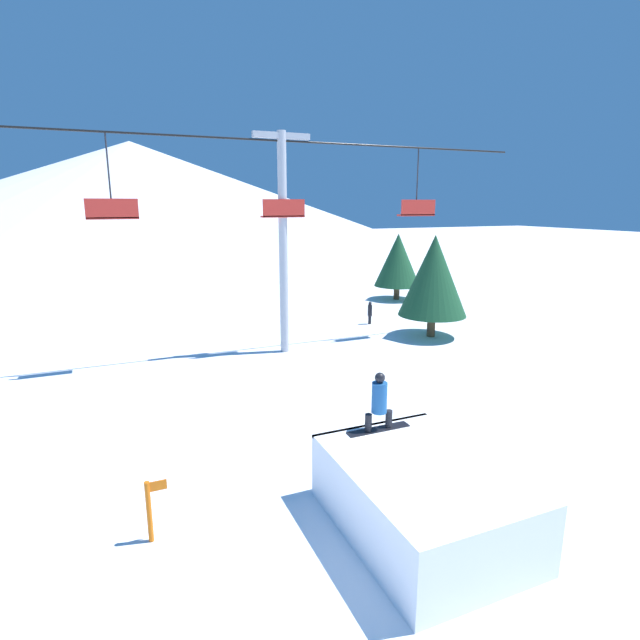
# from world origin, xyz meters

# --- Properties ---
(ground_plane) EXTENTS (220.00, 220.00, 0.00)m
(ground_plane) POSITION_xyz_m (0.00, 0.00, 0.00)
(ground_plane) COLOR white
(mountain_ridge) EXTENTS (87.13, 87.13, 15.32)m
(mountain_ridge) POSITION_xyz_m (0.00, 75.44, 7.66)
(mountain_ridge) COLOR silver
(mountain_ridge) RESTS_ON ground_plane
(snow_ramp) EXTENTS (2.96, 4.11, 1.43)m
(snow_ramp) POSITION_xyz_m (0.73, 0.97, 0.71)
(snow_ramp) COLOR white
(snow_ramp) RESTS_ON ground_plane
(snowboarder) EXTENTS (1.49, 0.34, 1.34)m
(snowboarder) POSITION_xyz_m (0.71, 2.66, 2.09)
(snowboarder) COLOR black
(snowboarder) RESTS_ON snow_ramp
(chairlift) EXTENTS (23.12, 0.44, 9.22)m
(chairlift) POSITION_xyz_m (2.36, 13.74, 5.59)
(chairlift) COLOR #B2B2B7
(chairlift) RESTS_ON ground_plane
(pine_tree_near) EXTENTS (3.27, 3.27, 4.95)m
(pine_tree_near) POSITION_xyz_m (9.79, 13.36, 3.00)
(pine_tree_near) COLOR #4C3823
(pine_tree_near) RESTS_ON ground_plane
(pine_tree_far) EXTENTS (3.08, 3.08, 4.45)m
(pine_tree_far) POSITION_xyz_m (13.43, 22.43, 2.68)
(pine_tree_far) COLOR #4C3823
(pine_tree_far) RESTS_ON ground_plane
(trail_marker) EXTENTS (0.41, 0.10, 1.26)m
(trail_marker) POSITION_xyz_m (-4.20, 2.74, 0.68)
(trail_marker) COLOR orange
(trail_marker) RESTS_ON ground_plane
(distant_skier) EXTENTS (0.24, 0.24, 1.23)m
(distant_skier) POSITION_xyz_m (8.29, 16.83, 0.67)
(distant_skier) COLOR black
(distant_skier) RESTS_ON ground_plane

